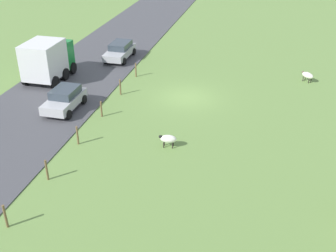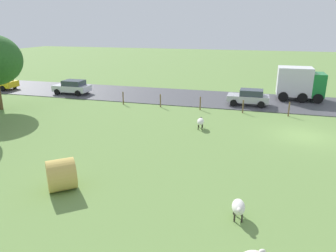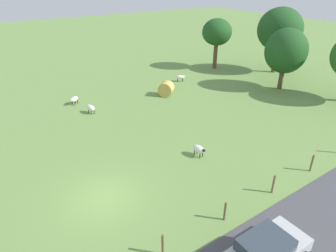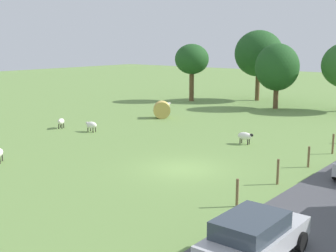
{
  "view_description": "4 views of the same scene",
  "coord_description": "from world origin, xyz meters",
  "px_view_note": "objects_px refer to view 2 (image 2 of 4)",
  "views": [
    {
      "loc": [
        -5.65,
        28.23,
        13.27
      ],
      "look_at": [
        -0.18,
        6.66,
        1.09
      ],
      "focal_mm": 44.71,
      "sensor_mm": 36.0,
      "label": 1
    },
    {
      "loc": [
        -22.75,
        3.29,
        7.4
      ],
      "look_at": [
        -4.26,
        8.65,
        1.27
      ],
      "focal_mm": 34.06,
      "sensor_mm": 36.0,
      "label": 2
    },
    {
      "loc": [
        12.79,
        -4.23,
        11.3
      ],
      "look_at": [
        -3.2,
        6.61,
        1.32
      ],
      "focal_mm": 31.41,
      "sensor_mm": 36.0,
      "label": 3
    },
    {
      "loc": [
        13.9,
        -18.58,
        6.7
      ],
      "look_at": [
        -4.7,
        4.55,
        1.11
      ],
      "focal_mm": 48.16,
      "sensor_mm": 36.0,
      "label": 4
    }
  ],
  "objects_px": {
    "sheep_3": "(238,207)",
    "car_1": "(72,87)",
    "sheep_0": "(201,122)",
    "hay_bale_0": "(61,175)",
    "car_0": "(249,97)",
    "truck_0": "(299,83)"
  },
  "relations": [
    {
      "from": "sheep_3",
      "to": "car_1",
      "type": "distance_m",
      "value": 27.38
    },
    {
      "from": "sheep_0",
      "to": "hay_bale_0",
      "type": "height_order",
      "value": "hay_bale_0"
    },
    {
      "from": "car_0",
      "to": "hay_bale_0",
      "type": "bearing_deg",
      "value": 158.27
    },
    {
      "from": "sheep_0",
      "to": "truck_0",
      "type": "xyz_separation_m",
      "value": [
        12.08,
        -7.86,
        1.27
      ]
    },
    {
      "from": "sheep_0",
      "to": "truck_0",
      "type": "distance_m",
      "value": 14.47
    },
    {
      "from": "sheep_0",
      "to": "car_1",
      "type": "distance_m",
      "value": 17.9
    },
    {
      "from": "truck_0",
      "to": "car_1",
      "type": "xyz_separation_m",
      "value": [
        -3.91,
        23.79,
        -0.96
      ]
    },
    {
      "from": "hay_bale_0",
      "to": "car_0",
      "type": "xyz_separation_m",
      "value": [
        19.19,
        -7.65,
        0.1
      ]
    },
    {
      "from": "sheep_3",
      "to": "truck_0",
      "type": "height_order",
      "value": "truck_0"
    },
    {
      "from": "hay_bale_0",
      "to": "truck_0",
      "type": "height_order",
      "value": "truck_0"
    },
    {
      "from": "sheep_0",
      "to": "car_0",
      "type": "relative_size",
      "value": 0.29
    },
    {
      "from": "sheep_0",
      "to": "sheep_3",
      "type": "xyz_separation_m",
      "value": [
        -11.04,
        -3.58,
        -0.03
      ]
    },
    {
      "from": "sheep_3",
      "to": "truck_0",
      "type": "distance_m",
      "value": 23.55
    },
    {
      "from": "car_1",
      "to": "truck_0",
      "type": "bearing_deg",
      "value": -80.66
    },
    {
      "from": "sheep_3",
      "to": "car_1",
      "type": "relative_size",
      "value": 0.27
    },
    {
      "from": "truck_0",
      "to": "sheep_3",
      "type": "bearing_deg",
      "value": 169.52
    },
    {
      "from": "truck_0",
      "to": "car_1",
      "type": "relative_size",
      "value": 1.13
    },
    {
      "from": "truck_0",
      "to": "car_1",
      "type": "bearing_deg",
      "value": 99.34
    },
    {
      "from": "sheep_0",
      "to": "hay_bale_0",
      "type": "relative_size",
      "value": 0.75
    },
    {
      "from": "sheep_0",
      "to": "car_0",
      "type": "height_order",
      "value": "car_0"
    },
    {
      "from": "sheep_0",
      "to": "car_1",
      "type": "bearing_deg",
      "value": 62.85
    },
    {
      "from": "truck_0",
      "to": "car_0",
      "type": "relative_size",
      "value": 1.16
    }
  ]
}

